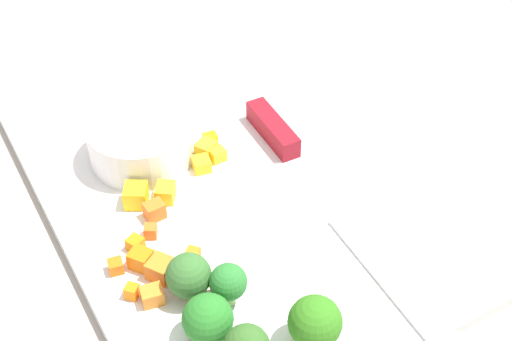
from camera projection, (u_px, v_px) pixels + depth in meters
name	position (u px, v px, depth m)	size (l,w,h in m)	color
ground_plane	(256.00, 189.00, 0.68)	(4.00, 4.00, 0.00)	#9F968D
cutting_board	(256.00, 184.00, 0.67)	(0.42, 0.35, 0.01)	white
prep_bowl	(140.00, 142.00, 0.68)	(0.09, 0.09, 0.04)	white
chef_knife	(307.00, 171.00, 0.67)	(0.33, 0.03, 0.02)	silver
carrot_dice_0	(156.00, 214.00, 0.63)	(0.02, 0.01, 0.02)	orange
carrot_dice_1	(132.00, 291.00, 0.57)	(0.01, 0.01, 0.01)	orange
carrot_dice_2	(161.00, 269.00, 0.58)	(0.02, 0.02, 0.02)	orange
carrot_dice_3	(192.00, 256.00, 0.59)	(0.01, 0.01, 0.01)	orange
carrot_dice_4	(197.00, 272.00, 0.58)	(0.01, 0.01, 0.01)	orange
carrot_dice_5	(135.00, 244.00, 0.60)	(0.01, 0.01, 0.01)	orange
carrot_dice_6	(116.00, 266.00, 0.59)	(0.01, 0.01, 0.01)	orange
carrot_dice_7	(179.00, 281.00, 0.58)	(0.01, 0.01, 0.01)	orange
carrot_dice_8	(221.00, 278.00, 0.58)	(0.01, 0.01, 0.01)	orange
carrot_dice_9	(141.00, 259.00, 0.59)	(0.02, 0.02, 0.02)	orange
carrot_dice_10	(198.00, 296.00, 0.57)	(0.01, 0.01, 0.01)	orange
carrot_dice_11	(151.00, 231.00, 0.61)	(0.01, 0.01, 0.01)	orange
carrot_dice_12	(152.00, 296.00, 0.56)	(0.02, 0.01, 0.01)	orange
pepper_dice_0	(166.00, 193.00, 0.65)	(0.02, 0.02, 0.01)	yellow
pepper_dice_1	(206.00, 149.00, 0.69)	(0.02, 0.02, 0.01)	yellow
pepper_dice_2	(201.00, 164.00, 0.68)	(0.02, 0.02, 0.01)	yellow
pepper_dice_3	(218.00, 155.00, 0.69)	(0.01, 0.01, 0.01)	yellow
pepper_dice_4	(136.00, 196.00, 0.64)	(0.02, 0.02, 0.02)	yellow
pepper_dice_5	(210.00, 139.00, 0.70)	(0.01, 0.01, 0.01)	yellow
broccoli_floret_0	(189.00, 276.00, 0.56)	(0.04, 0.04, 0.04)	#94AC60
broccoli_floret_1	(315.00, 323.00, 0.52)	(0.04, 0.04, 0.04)	#98BB61
broccoli_floret_2	(208.00, 319.00, 0.53)	(0.04, 0.04, 0.04)	#8CC45D
broccoli_floret_3	(228.00, 283.00, 0.55)	(0.03, 0.03, 0.04)	#80B661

